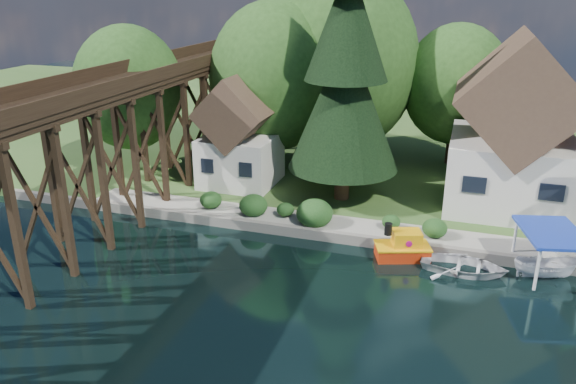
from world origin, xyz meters
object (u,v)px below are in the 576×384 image
Objects in this scene: tugboat at (403,247)px; boat_white_a at (464,264)px; conifer at (346,70)px; shed at (240,138)px; boat_canopy at (548,258)px; trestle_bridge at (96,146)px; house_left at (514,135)px.

tugboat is 0.75× the size of boat_white_a.
conifer reaches higher than tugboat.
boat_white_a is (15.75, -7.97, -3.37)m from shed.
conifer is at bearing 51.61° from boat_white_a.
tugboat is 7.20m from boat_canopy.
tugboat is at bearing 6.43° from trestle_bridge.
shed is (5.00, 9.33, -1.52)m from trestle_bridge.
house_left is 9.83m from boat_canopy.
tugboat is (4.93, -6.58, -8.39)m from conifer.
boat_canopy is (1.71, -8.80, -4.03)m from house_left.
trestle_bridge is 25.15m from boat_canopy.
trestle_bridge is at bearing -154.79° from house_left.
conifer is at bearing 151.67° from boat_canopy.
trestle_bridge is 18.26m from tugboat.
shed is (-18.00, -1.50, -1.31)m from house_left.
house_left is 1.40× the size of shed.
trestle_bridge is 15.66m from conifer.
conifer reaches higher than house_left.
boat_canopy is at bearing -28.33° from conifer.
tugboat is (12.53, -7.35, -3.19)m from shed.
boat_canopy is (7.18, 0.05, 0.48)m from tugboat.
tugboat is at bearing -53.16° from conifer.
house_left reaches higher than trestle_bridge.
tugboat is at bearing -121.73° from house_left.
trestle_bridge is 21.37m from boat_white_a.
house_left is at bearing 4.77° from shed.
trestle_bridge is 9.68× the size of boat_canopy.
house_left is 11.34m from conifer.
shed is 0.44× the size of conifer.
conifer is 4.03× the size of boat_white_a.
trestle_bridge reaches higher than boat_white_a.
trestle_bridge is 10.06× the size of boat_white_a.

